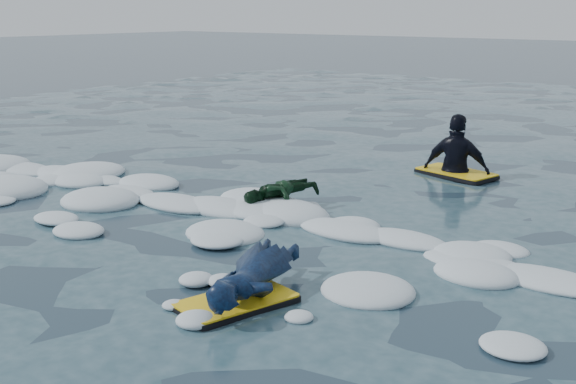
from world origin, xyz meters
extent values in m
plane|color=#162836|center=(0.00, 0.00, 0.00)|extent=(120.00, 120.00, 0.00)
cube|color=black|center=(1.34, -0.88, 0.04)|extent=(0.86, 1.20, 0.05)
cube|color=yellow|center=(1.34, -0.88, 0.07)|extent=(0.83, 1.18, 0.02)
imported|color=#0B2751|center=(1.34, -0.63, 0.24)|extent=(1.06, 1.73, 0.39)
cube|color=black|center=(-0.31, 1.74, 0.03)|extent=(0.68, 0.81, 0.04)
cube|color=yellow|center=(-0.31, 1.74, 0.05)|extent=(0.66, 0.79, 0.01)
cube|color=#193CBD|center=(-0.31, 1.74, 0.06)|extent=(0.43, 0.65, 0.00)
imported|color=#0F3719|center=(-0.31, 1.94, 0.22)|extent=(0.86, 1.18, 0.40)
cube|color=black|center=(0.71, 5.29, 0.04)|extent=(1.37, 0.95, 0.06)
cube|color=yellow|center=(0.71, 5.29, 0.08)|extent=(1.34, 0.91, 0.02)
imported|color=black|center=(0.71, 5.29, 0.08)|extent=(1.15, 0.61, 1.87)
camera|label=1|loc=(5.41, -5.48, 2.64)|focal=45.00mm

